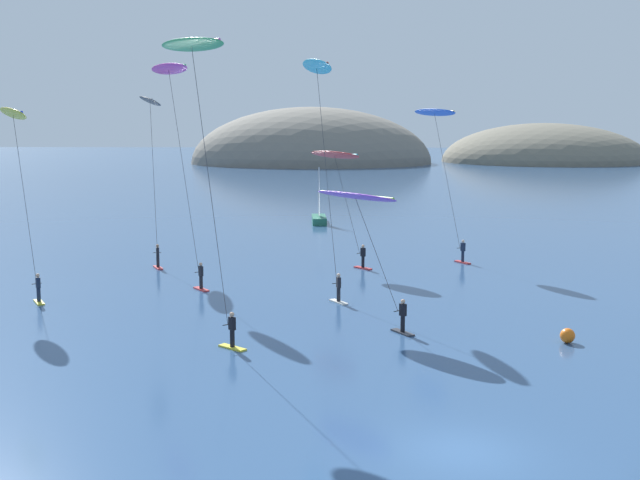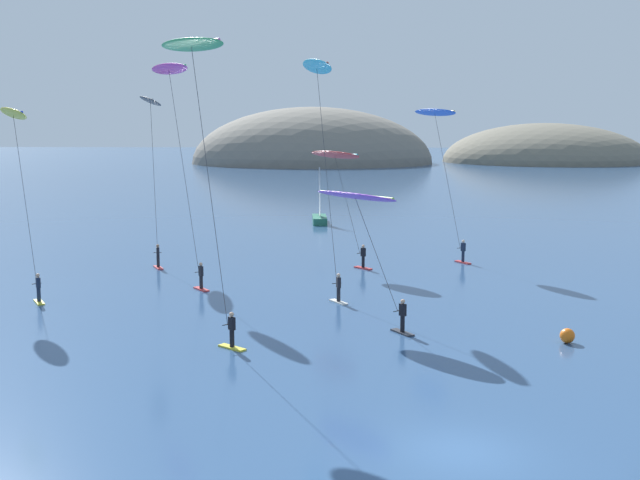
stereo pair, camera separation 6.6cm
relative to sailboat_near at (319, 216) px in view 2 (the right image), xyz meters
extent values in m
plane|color=#2D4C75|center=(7.22, -57.57, -0.64)|extent=(600.00, 600.00, 0.00)
ellipsoid|color=slate|center=(-7.66, 119.08, -0.64)|extent=(59.83, 50.31, 27.92)
ellipsoid|color=#6B6656|center=(52.03, 128.62, -0.64)|extent=(52.32, 50.22, 19.93)
cube|color=#23664C|center=(0.02, -0.30, -0.29)|extent=(1.79, 4.90, 0.70)
cone|color=#23664C|center=(-0.17, 2.09, -0.29)|extent=(0.84, 2.21, 0.67)
cylinder|color=#B2B2B7|center=(0.00, -0.01, 2.56)|extent=(0.12, 0.12, 5.00)
pyramid|color=white|center=(0.07, -0.90, 2.38)|extent=(0.23, 1.80, 4.25)
cylinder|color=#A5A5AD|center=(0.07, -0.90, 0.31)|extent=(0.23, 1.80, 0.08)
cube|color=red|center=(-10.18, -26.37, -0.60)|extent=(1.03, 1.52, 0.08)
cylinder|color=black|center=(-10.18, -26.37, -0.16)|extent=(0.22, 0.22, 0.80)
cube|color=black|center=(-10.18, -26.37, 0.54)|extent=(0.29, 0.38, 0.60)
sphere|color=#9E7051|center=(-10.18, -26.37, 0.96)|extent=(0.22, 0.22, 0.22)
cylinder|color=black|center=(-10.29, -26.04, 0.42)|extent=(0.54, 0.20, 0.04)
ellipsoid|color=black|center=(-11.37, -22.59, 11.15)|extent=(3.33, 6.26, 0.85)
cylinder|color=white|center=(-11.37, -22.59, 11.20)|extent=(1.88, 5.54, 0.16)
cylinder|color=#333338|center=(-10.83, -24.32, 5.73)|extent=(1.12, 3.48, 10.64)
cube|color=red|center=(-5.69, -33.59, -0.60)|extent=(1.22, 1.44, 0.08)
cylinder|color=black|center=(-5.69, -33.59, -0.16)|extent=(0.22, 0.22, 0.80)
cube|color=black|center=(-5.69, -33.59, 0.54)|extent=(0.35, 0.39, 0.60)
sphere|color=tan|center=(-5.69, -33.59, 0.96)|extent=(0.22, 0.22, 0.22)
cylinder|color=black|center=(-5.88, -33.29, 0.42)|extent=(0.48, 0.33, 0.04)
ellipsoid|color=#D62D9E|center=(-8.31, -29.48, 13.02)|extent=(4.29, 5.87, 0.77)
cylinder|color=#28D160|center=(-8.31, -29.48, 13.07)|extent=(3.34, 5.11, 0.16)
cylinder|color=#333338|center=(-7.09, -31.39, 6.67)|extent=(2.47, 3.84, 12.51)
cube|color=red|center=(4.35, -25.87, -0.60)|extent=(1.32, 1.36, 0.08)
cylinder|color=black|center=(4.35, -25.87, -0.16)|extent=(0.22, 0.22, 0.80)
cube|color=black|center=(4.35, -25.87, 0.54)|extent=(0.38, 0.38, 0.60)
sphere|color=tan|center=(4.35, -25.87, 0.96)|extent=(0.22, 0.22, 0.22)
cylinder|color=black|center=(4.11, -25.62, 0.42)|extent=(0.43, 0.41, 0.04)
ellipsoid|color=red|center=(2.26, -23.64, 7.28)|extent=(4.55, 4.70, 0.76)
cylinder|color=#23D6DB|center=(2.26, -23.64, 7.33)|extent=(3.34, 3.55, 0.16)
cylinder|color=#333338|center=(3.18, -24.63, 3.80)|extent=(1.89, 2.01, 6.77)
cube|color=#2D2D33|center=(6.18, -43.32, -0.60)|extent=(1.15, 1.48, 0.08)
cylinder|color=black|center=(6.18, -43.32, -0.16)|extent=(0.22, 0.22, 0.80)
cube|color=black|center=(6.18, -43.32, 0.54)|extent=(0.38, 0.39, 0.60)
sphere|color=tan|center=(6.18, -43.32, 0.96)|extent=(0.22, 0.22, 0.22)
cylinder|color=black|center=(5.95, -43.06, 0.42)|extent=(0.44, 0.40, 0.04)
ellipsoid|color=purple|center=(3.82, -40.69, 5.87)|extent=(5.12, 5.43, 0.65)
cylinder|color=#7ACC42|center=(3.82, -40.69, 5.92)|extent=(3.83, 4.23, 0.16)
cylinder|color=#333338|center=(4.88, -41.88, 3.09)|extent=(2.16, 2.40, 5.36)
cube|color=silver|center=(2.88, -36.75, -0.60)|extent=(1.16, 1.47, 0.08)
cylinder|color=black|center=(2.88, -36.75, -0.16)|extent=(0.22, 0.22, 0.80)
cube|color=black|center=(2.88, -36.75, 0.54)|extent=(0.29, 0.39, 0.60)
sphere|color=beige|center=(2.88, -36.75, 0.96)|extent=(0.22, 0.22, 0.22)
cylinder|color=black|center=(2.77, -36.42, 0.42)|extent=(0.54, 0.21, 0.04)
ellipsoid|color=#23B2C6|center=(1.40, -32.18, 12.96)|extent=(2.81, 5.19, 0.99)
cylinder|color=#DB4C38|center=(1.40, -32.18, 13.01)|extent=(1.62, 4.59, 0.16)
cylinder|color=#333338|center=(2.09, -34.30, 6.64)|extent=(1.40, 4.27, 12.44)
cube|color=yellow|center=(-1.76, -46.37, -0.60)|extent=(1.43, 1.24, 0.08)
cylinder|color=black|center=(-1.76, -46.37, -0.16)|extent=(0.22, 0.22, 0.80)
cube|color=black|center=(-1.76, -46.37, 0.54)|extent=(0.38, 0.39, 0.60)
sphere|color=tan|center=(-1.76, -46.37, 0.96)|extent=(0.22, 0.22, 0.22)
cylinder|color=black|center=(-1.99, -46.11, 0.42)|extent=(0.43, 0.40, 0.04)
ellipsoid|color=green|center=(-3.77, -44.21, 13.16)|extent=(4.45, 4.61, 0.62)
cylinder|color=#D660B7|center=(-3.77, -44.21, 13.21)|extent=(3.27, 3.50, 0.16)
cylinder|color=#333338|center=(-2.88, -45.16, 6.74)|extent=(1.80, 1.93, 12.64)
cube|color=red|center=(11.70, -23.19, -0.60)|extent=(1.12, 1.49, 0.08)
cylinder|color=#192338|center=(11.70, -23.19, -0.16)|extent=(0.22, 0.22, 0.80)
cube|color=#192338|center=(11.70, -23.19, 0.54)|extent=(0.35, 0.39, 0.60)
sphere|color=beige|center=(11.70, -23.19, 0.96)|extent=(0.22, 0.22, 0.22)
cylinder|color=black|center=(11.52, -22.89, 0.42)|extent=(0.49, 0.32, 0.04)
ellipsoid|color=blue|center=(9.72, -19.98, 10.35)|extent=(3.64, 4.80, 0.71)
cylinder|color=gold|center=(9.72, -19.98, 10.40)|extent=(2.55, 4.00, 0.16)
cylinder|color=#333338|center=(10.62, -21.44, 5.33)|extent=(1.83, 2.95, 9.83)
cube|color=yellow|center=(-14.29, -37.60, -0.60)|extent=(1.12, 1.49, 0.08)
cylinder|color=#192338|center=(-14.29, -37.60, -0.16)|extent=(0.22, 0.22, 0.80)
cube|color=#192338|center=(-14.29, -37.60, 0.54)|extent=(0.36, 0.39, 0.60)
sphere|color=tan|center=(-14.29, -37.60, 0.96)|extent=(0.22, 0.22, 0.22)
cylinder|color=black|center=(-14.49, -37.32, 0.42)|extent=(0.47, 0.35, 0.04)
ellipsoid|color=yellow|center=(-16.60, -34.39, 10.13)|extent=(3.71, 4.50, 0.88)
cylinder|color=#1432E0|center=(-16.60, -34.39, 10.18)|extent=(2.72, 3.70, 0.16)
cylinder|color=#333338|center=(-15.55, -35.85, 5.22)|extent=(2.14, 2.96, 9.62)
sphere|color=orange|center=(13.82, -44.70, -0.29)|extent=(0.70, 0.70, 0.70)
camera|label=1|loc=(3.91, -81.71, 9.65)|focal=45.00mm
camera|label=2|loc=(3.97, -81.70, 9.65)|focal=45.00mm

